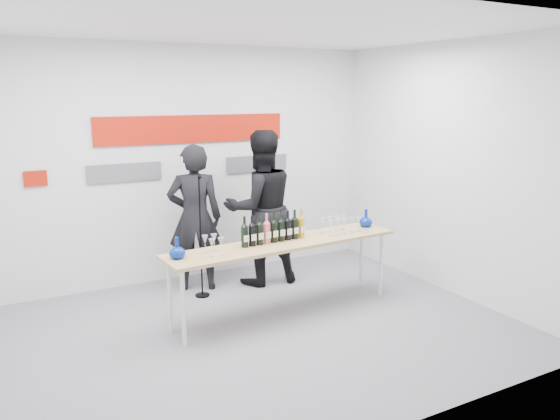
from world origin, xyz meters
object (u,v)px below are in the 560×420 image
at_px(tasting_table, 284,247).
at_px(mic_stand, 201,260).
at_px(presenter_left, 195,218).
at_px(presenter_right, 261,208).

relative_size(tasting_table, mic_stand, 1.85).
distance_m(presenter_left, mic_stand, 0.54).
bearing_deg(presenter_left, mic_stand, 102.20).
xyz_separation_m(tasting_table, presenter_right, (0.22, 1.02, 0.23)).
xyz_separation_m(presenter_left, presenter_right, (0.81, -0.18, 0.07)).
height_order(presenter_left, mic_stand, presenter_left).
bearing_deg(presenter_left, tasting_table, 136.19).
bearing_deg(tasting_table, presenter_right, 74.02).
bearing_deg(tasting_table, mic_stand, 121.20).
height_order(presenter_left, presenter_right, presenter_right).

